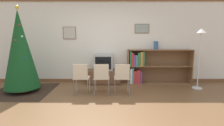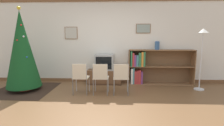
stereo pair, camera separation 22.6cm
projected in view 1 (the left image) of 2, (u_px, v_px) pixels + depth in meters
The scene contains 12 objects.
ground_plane at pixel (100, 107), 3.76m from camera, with size 24.00×24.00×0.00m, color brown.
wall_back at pixel (104, 41), 5.71m from camera, with size 8.45×0.11×2.70m.
area_rug at pixel (23, 91), 4.84m from camera, with size 1.57×1.65×0.01m.
christmas_tree at pixel (20, 50), 4.67m from camera, with size 0.94×0.94×2.30m.
tv_console at pixel (103, 77), 5.59m from camera, with size 1.06×0.44×0.45m.
television at pixel (103, 62), 5.52m from camera, with size 0.59×0.43×0.50m.
folding_chair_left at pixel (81, 77), 4.49m from camera, with size 0.40×0.40×0.82m.
folding_chair_center at pixel (101, 77), 4.49m from camera, with size 0.40×0.40×0.82m.
folding_chair_right at pixel (122, 77), 4.49m from camera, with size 0.40×0.40×0.82m.
bookshelf at pixel (147, 67), 5.60m from camera, with size 2.03×0.36×1.10m.
vase at pixel (156, 45), 5.52m from camera, with size 0.14×0.14×0.26m.
standing_lamp at pixel (200, 43), 4.92m from camera, with size 0.28×0.28×1.72m.
Camera 1 is at (0.25, -3.58, 1.50)m, focal length 28.00 mm.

